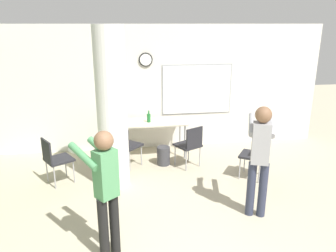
{
  "coord_description": "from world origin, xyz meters",
  "views": [
    {
      "loc": [
        -0.71,
        -2.25,
        2.81
      ],
      "look_at": [
        0.02,
        2.57,
        1.27
      ],
      "focal_mm": 35.0,
      "sensor_mm": 36.0,
      "label": 1
    }
  ],
  "objects_px": {
    "chair_mid_room": "(257,153)",
    "person_playing_side": "(260,153)",
    "person_playing_front": "(105,185)",
    "chair_table_right": "(190,143)",
    "folding_table": "(146,124)",
    "bottle_on_table": "(149,118)",
    "chair_table_left": "(126,144)",
    "chair_near_pillar": "(55,157)"
  },
  "relations": [
    {
      "from": "chair_mid_room",
      "to": "person_playing_side",
      "type": "height_order",
      "value": "person_playing_side"
    },
    {
      "from": "chair_table_left",
      "to": "bottle_on_table",
      "type": "bearing_deg",
      "value": 45.87
    },
    {
      "from": "chair_near_pillar",
      "to": "person_playing_front",
      "type": "bearing_deg",
      "value": -65.15
    },
    {
      "from": "chair_table_right",
      "to": "chair_mid_room",
      "type": "height_order",
      "value": "same"
    },
    {
      "from": "chair_table_left",
      "to": "chair_mid_room",
      "type": "height_order",
      "value": "same"
    },
    {
      "from": "bottle_on_table",
      "to": "chair_mid_room",
      "type": "height_order",
      "value": "bottle_on_table"
    },
    {
      "from": "chair_table_left",
      "to": "chair_mid_room",
      "type": "relative_size",
      "value": 1.0
    },
    {
      "from": "folding_table",
      "to": "person_playing_front",
      "type": "bearing_deg",
      "value": -103.39
    },
    {
      "from": "folding_table",
      "to": "bottle_on_table",
      "type": "height_order",
      "value": "bottle_on_table"
    },
    {
      "from": "chair_mid_room",
      "to": "person_playing_front",
      "type": "relative_size",
      "value": 0.52
    },
    {
      "from": "person_playing_side",
      "to": "chair_table_right",
      "type": "bearing_deg",
      "value": 108.71
    },
    {
      "from": "chair_mid_room",
      "to": "person_playing_side",
      "type": "xyz_separation_m",
      "value": [
        -0.49,
        -1.17,
        0.5
      ]
    },
    {
      "from": "chair_mid_room",
      "to": "person_playing_front",
      "type": "xyz_separation_m",
      "value": [
        -2.69,
        -1.78,
        0.47
      ]
    },
    {
      "from": "chair_table_left",
      "to": "person_playing_side",
      "type": "bearing_deg",
      "value": -47.01
    },
    {
      "from": "chair_table_right",
      "to": "person_playing_front",
      "type": "bearing_deg",
      "value": -122.64
    },
    {
      "from": "bottle_on_table",
      "to": "person_playing_front",
      "type": "height_order",
      "value": "person_playing_front"
    },
    {
      "from": "chair_mid_room",
      "to": "person_playing_side",
      "type": "distance_m",
      "value": 1.36
    },
    {
      "from": "chair_table_right",
      "to": "chair_mid_room",
      "type": "bearing_deg",
      "value": -31.24
    },
    {
      "from": "chair_table_right",
      "to": "bottle_on_table",
      "type": "bearing_deg",
      "value": 136.55
    },
    {
      "from": "folding_table",
      "to": "chair_mid_room",
      "type": "distance_m",
      "value": 2.4
    },
    {
      "from": "bottle_on_table",
      "to": "chair_near_pillar",
      "type": "distance_m",
      "value": 2.12
    },
    {
      "from": "chair_table_left",
      "to": "person_playing_front",
      "type": "xyz_separation_m",
      "value": [
        -0.3,
        -2.64,
        0.47
      ]
    },
    {
      "from": "chair_mid_room",
      "to": "chair_near_pillar",
      "type": "bearing_deg",
      "value": 174.76
    },
    {
      "from": "chair_table_right",
      "to": "person_playing_front",
      "type": "height_order",
      "value": "person_playing_front"
    },
    {
      "from": "bottle_on_table",
      "to": "chair_table_left",
      "type": "relative_size",
      "value": 0.29
    },
    {
      "from": "chair_table_left",
      "to": "chair_near_pillar",
      "type": "bearing_deg",
      "value": -157.71
    },
    {
      "from": "chair_table_left",
      "to": "person_playing_front",
      "type": "distance_m",
      "value": 2.7
    },
    {
      "from": "folding_table",
      "to": "chair_near_pillar",
      "type": "bearing_deg",
      "value": -148.17
    },
    {
      "from": "chair_mid_room",
      "to": "chair_near_pillar",
      "type": "distance_m",
      "value": 3.69
    },
    {
      "from": "folding_table",
      "to": "person_playing_front",
      "type": "distance_m",
      "value": 3.29
    },
    {
      "from": "bottle_on_table",
      "to": "person_playing_front",
      "type": "distance_m",
      "value": 3.27
    },
    {
      "from": "bottle_on_table",
      "to": "person_playing_side",
      "type": "relative_size",
      "value": 0.15
    },
    {
      "from": "folding_table",
      "to": "bottle_on_table",
      "type": "distance_m",
      "value": 0.16
    },
    {
      "from": "chair_near_pillar",
      "to": "person_playing_front",
      "type": "relative_size",
      "value": 0.52
    },
    {
      "from": "bottle_on_table",
      "to": "chair_near_pillar",
      "type": "xyz_separation_m",
      "value": [
        -1.8,
        -1.06,
        -0.37
      ]
    },
    {
      "from": "folding_table",
      "to": "bottle_on_table",
      "type": "bearing_deg",
      "value": -21.16
    },
    {
      "from": "person_playing_front",
      "to": "chair_table_right",
      "type": "bearing_deg",
      "value": 57.36
    },
    {
      "from": "chair_mid_room",
      "to": "chair_table_left",
      "type": "bearing_deg",
      "value": 160.13
    },
    {
      "from": "folding_table",
      "to": "chair_table_left",
      "type": "distance_m",
      "value": 0.75
    },
    {
      "from": "chair_table_left",
      "to": "person_playing_front",
      "type": "relative_size",
      "value": 0.52
    },
    {
      "from": "chair_near_pillar",
      "to": "chair_table_left",
      "type": "bearing_deg",
      "value": 22.29
    },
    {
      "from": "bottle_on_table",
      "to": "chair_table_right",
      "type": "distance_m",
      "value": 1.1
    }
  ]
}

